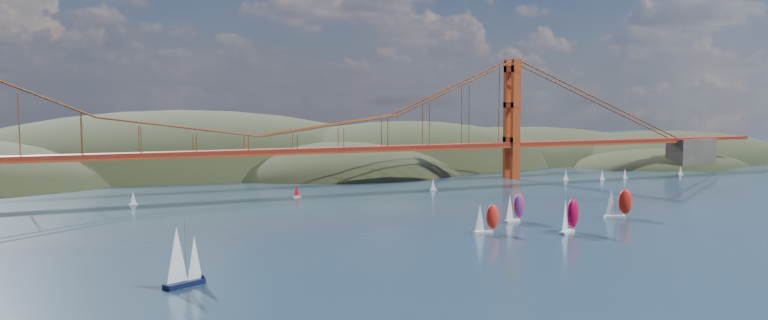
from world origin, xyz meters
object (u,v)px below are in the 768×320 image
Objects in this scene: racer_rwb at (514,207)px; racer_2 at (618,202)px; racer_0 at (486,218)px; sloop_navy at (182,257)px; racer_1 at (569,215)px.

racer_2 is at bearing -28.16° from racer_rwb.
racer_rwb reaches higher than racer_0.
racer_2 is (51.47, 5.76, 0.56)m from racer_0.
racer_rwb is at bearing -5.79° from sloop_navy.
racer_1 is at bearing -17.41° from sloop_navy.
racer_1 is 22.23m from racer_rwb.
racer_1 reaches higher than racer_rwb.
racer_1 reaches higher than racer_2.
racer_0 is at bearing -160.69° from racer_rwb.
racer_1 is at bearing -99.70° from racer_rwb.
racer_2 is 1.08× the size of racer_rwb.
racer_0 is at bearing -154.59° from racer_2.
sloop_navy is 88.92m from racer_0.
sloop_navy is 107.12m from racer_1.
sloop_navy is at bearing -175.73° from racer_rwb.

